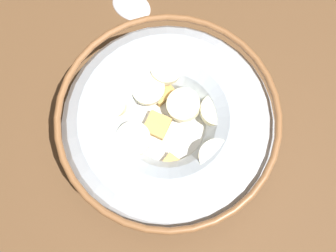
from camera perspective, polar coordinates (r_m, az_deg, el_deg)
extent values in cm
cube|color=brown|center=(41.90, 0.00, -1.39)|extent=(90.77, 90.77, 2.00)
cylinder|color=#B2BCC6|center=(40.64, 0.00, -0.97)|extent=(10.50, 10.50, 0.60)
torus|color=#B2BCC6|center=(37.89, 0.00, 0.05)|extent=(19.09, 19.09, 6.28)
torus|color=brown|center=(35.15, 0.00, 1.23)|extent=(19.12, 19.12, 0.60)
cylinder|color=white|center=(37.76, 0.00, 0.10)|extent=(15.33, 15.33, 0.40)
cube|color=#B78947|center=(38.33, 4.89, 5.21)|extent=(2.82, 2.82, 0.93)
cube|color=tan|center=(36.71, -5.56, -2.74)|extent=(2.58, 2.51, 1.16)
cube|color=tan|center=(36.40, 0.50, -5.77)|extent=(2.85, 2.85, 1.04)
cube|color=#B78947|center=(38.87, -2.29, 8.09)|extent=(2.72, 2.75, 1.09)
cube|color=#B78947|center=(37.56, 8.51, 1.11)|extent=(2.74, 2.75, 0.97)
cube|color=#AD7F42|center=(36.45, 5.45, -5.91)|extent=(2.88, 2.89, 1.15)
cube|color=tan|center=(36.86, -1.37, -0.42)|extent=(2.79, 2.80, 0.92)
cube|color=tan|center=(37.34, -7.43, -0.91)|extent=(2.16, 2.07, 1.12)
cube|color=#B78947|center=(38.09, -1.53, 4.61)|extent=(2.69, 2.68, 0.92)
cube|color=tan|center=(36.32, -4.80, -6.92)|extent=(2.84, 2.84, 1.00)
cylinder|color=beige|center=(36.82, -7.91, 2.85)|extent=(3.95, 3.99, 1.15)
cylinder|color=#F9EFC6|center=(37.19, -2.71, 5.08)|extent=(4.15, 4.20, 1.35)
cylinder|color=#F9EFC6|center=(35.48, -4.69, -1.75)|extent=(3.79, 3.83, 1.15)
cylinder|color=#F4EABC|center=(36.61, 2.11, 2.86)|extent=(4.19, 4.13, 1.35)
cylinder|color=beige|center=(36.70, 6.71, 1.94)|extent=(3.06, 3.07, 1.13)
cylinder|color=#F9EFC6|center=(37.42, -0.30, 7.82)|extent=(4.19, 4.17, 1.33)
cylinder|color=#F9EFC6|center=(35.19, 6.51, -4.15)|extent=(4.15, 4.18, 1.20)
cylinder|color=beige|center=(37.26, 7.87, 6.05)|extent=(3.45, 3.43, 1.04)
ellipsoid|color=silver|center=(46.05, -5.01, 16.12)|extent=(5.34, 5.33, 0.80)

